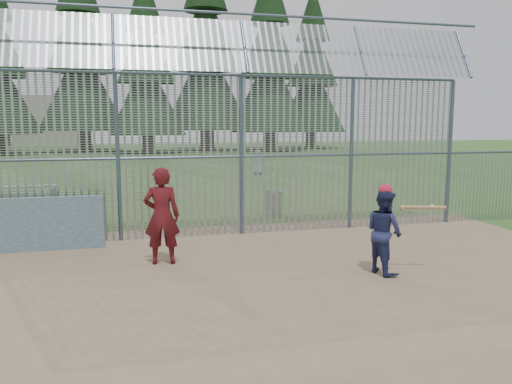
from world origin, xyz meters
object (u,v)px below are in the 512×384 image
object	(u,v)px
batter	(384,232)
trash_can	(273,204)
dugout_wall	(45,224)
bleacher	(8,197)
onlooker	(162,216)

from	to	relation	value
batter	trash_can	world-z (taller)	batter
dugout_wall	bleacher	bearing A→B (deg)	108.68
onlooker	bleacher	bearing A→B (deg)	-52.54
dugout_wall	trash_can	size ratio (longest dim) A/B	3.05
batter	trash_can	distance (m)	6.21
dugout_wall	onlooker	world-z (taller)	onlooker
batter	onlooker	xyz separation A→B (m)	(-4.01, 1.66, 0.18)
onlooker	trash_can	distance (m)	5.83
trash_can	bleacher	distance (m)	8.75
dugout_wall	batter	size ratio (longest dim) A/B	1.57
dugout_wall	bleacher	distance (m)	6.38
dugout_wall	bleacher	world-z (taller)	dugout_wall
dugout_wall	batter	world-z (taller)	batter
batter	onlooker	distance (m)	4.35
trash_can	batter	bearing A→B (deg)	-86.54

